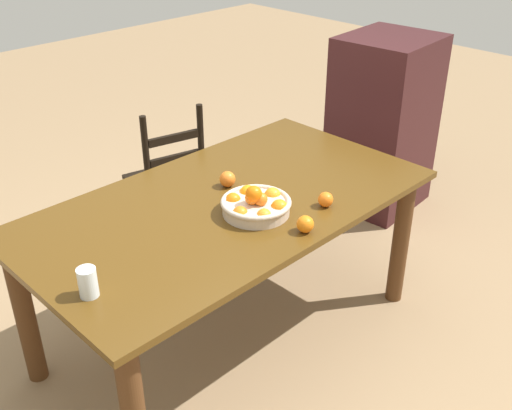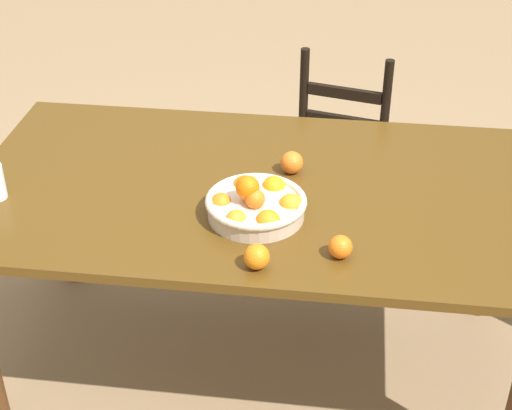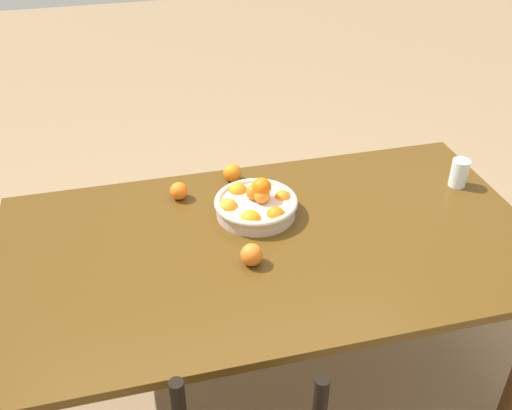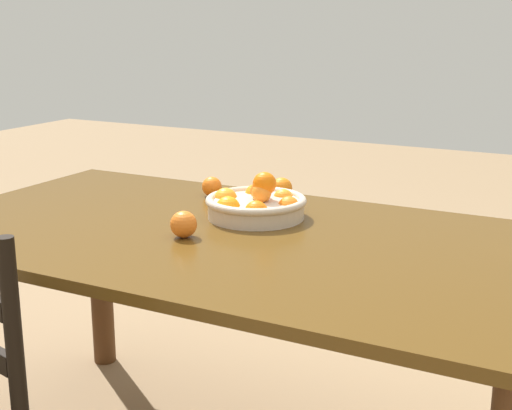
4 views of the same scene
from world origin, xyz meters
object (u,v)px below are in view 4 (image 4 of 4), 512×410
dining_table (232,274)px  orange_loose_2 (282,188)px  fruit_bowl (256,204)px  orange_loose_1 (184,224)px  orange_loose_0 (212,187)px

dining_table → orange_loose_2: orange_loose_2 is taller
fruit_bowl → orange_loose_1: fruit_bowl is taller
dining_table → orange_loose_1: orange_loose_1 is taller
orange_loose_0 → orange_loose_1: size_ratio=0.90×
orange_loose_0 → orange_loose_1: (-0.18, 0.45, 0.00)m
orange_loose_0 → fruit_bowl: bearing=146.3°
fruit_bowl → orange_loose_2: fruit_bowl is taller
orange_loose_0 → orange_loose_1: bearing=111.6°
orange_loose_0 → dining_table: bearing=128.4°
orange_loose_1 → orange_loose_2: 0.53m
fruit_bowl → orange_loose_1: 0.29m
dining_table → orange_loose_2: size_ratio=25.86×
orange_loose_1 → orange_loose_2: bearing=-95.3°
orange_loose_1 → orange_loose_2: size_ratio=1.04×
dining_table → orange_loose_2: (0.05, -0.42, 0.16)m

